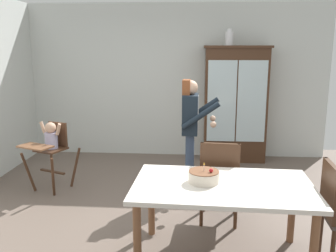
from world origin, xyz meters
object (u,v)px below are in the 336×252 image
at_px(high_chair_with_toddler, 51,144).
at_px(ceramic_vase, 229,38).
at_px(birthday_cake, 204,177).
at_px(dining_chair_far_side, 220,177).
at_px(dining_table, 223,193).
at_px(adult_person, 191,122).
at_px(china_cabinet, 235,104).

bearing_deg(high_chair_with_toddler, ceramic_vase, 53.72).
bearing_deg(birthday_cake, dining_chair_far_side, 73.78).
distance_m(ceramic_vase, birthday_cake, 3.38).
xyz_separation_m(high_chair_with_toddler, dining_table, (2.22, -1.56, -0.00)).
xyz_separation_m(adult_person, birthday_cake, (0.14, -1.58, -0.17)).
height_order(dining_table, birthday_cake, birthday_cake).
distance_m(high_chair_with_toddler, birthday_cake, 2.56).
xyz_separation_m(china_cabinet, dining_chair_far_side, (-0.41, -2.42, -0.44)).
relative_size(high_chair_with_toddler, dining_table, 0.58).
height_order(ceramic_vase, high_chair_with_toddler, ceramic_vase).
xyz_separation_m(china_cabinet, dining_table, (-0.43, -3.11, -0.34)).
height_order(high_chair_with_toddler, dining_table, high_chair_with_toddler).
xyz_separation_m(ceramic_vase, dining_table, (-0.29, -3.12, -1.44)).
bearing_deg(birthday_cake, ceramic_vase, 81.50).
distance_m(china_cabinet, dining_table, 3.16).
bearing_deg(dining_table, high_chair_with_toddler, 144.91).
bearing_deg(adult_person, birthday_cake, -173.07).
xyz_separation_m(high_chair_with_toddler, birthday_cake, (2.05, -1.52, 0.14)).
relative_size(ceramic_vase, birthday_cake, 0.96).
distance_m(dining_table, birthday_cake, 0.23).
bearing_deg(dining_chair_far_side, birthday_cake, 78.90).
relative_size(china_cabinet, high_chair_with_toddler, 2.08).
height_order(china_cabinet, high_chair_with_toddler, china_cabinet).
relative_size(dining_table, birthday_cake, 5.86).
relative_size(china_cabinet, dining_table, 1.20).
bearing_deg(dining_chair_far_side, high_chair_with_toddler, -16.06).
bearing_deg(ceramic_vase, dining_table, -95.31).
xyz_separation_m(high_chair_with_toddler, dining_chair_far_side, (2.24, -0.87, -0.10)).
bearing_deg(adult_person, ceramic_vase, -19.95).
xyz_separation_m(ceramic_vase, birthday_cake, (-0.46, -3.08, -1.30)).
bearing_deg(ceramic_vase, adult_person, -111.81).
bearing_deg(ceramic_vase, china_cabinet, -1.53).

